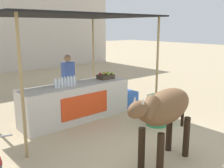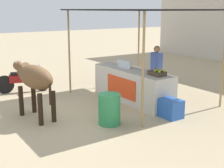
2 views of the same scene
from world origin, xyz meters
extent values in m
plane|color=tan|center=(0.00, 0.00, 0.00)|extent=(60.00, 60.00, 0.00)
cube|color=beige|center=(0.00, 2.20, 0.48)|extent=(3.00, 0.80, 0.96)
cube|color=red|center=(0.00, 1.79, 0.48)|extent=(1.40, 0.02, 0.58)
cube|color=black|center=(0.00, 2.50, 2.70)|extent=(4.20, 3.20, 0.04)
cylinder|color=#997F51|center=(-1.89, 1.06, 1.35)|extent=(0.06, 0.06, 2.70)
cylinder|color=#997F51|center=(1.89, 1.06, 1.35)|extent=(0.06, 0.06, 2.70)
cylinder|color=#997F51|center=(1.89, 3.94, 1.35)|extent=(0.06, 0.06, 2.70)
cylinder|color=silver|center=(-0.62, 2.15, 1.07)|extent=(0.07, 0.07, 0.22)
cylinder|color=white|center=(-0.62, 2.15, 1.19)|extent=(0.04, 0.04, 0.03)
cylinder|color=silver|center=(-0.53, 2.15, 1.07)|extent=(0.07, 0.07, 0.22)
cylinder|color=white|center=(-0.53, 2.15, 1.19)|extent=(0.04, 0.04, 0.03)
cylinder|color=silver|center=(-0.44, 2.15, 1.07)|extent=(0.07, 0.07, 0.22)
cylinder|color=white|center=(-0.44, 2.15, 1.19)|extent=(0.04, 0.04, 0.03)
cylinder|color=silver|center=(-0.35, 2.15, 1.07)|extent=(0.07, 0.07, 0.22)
cylinder|color=white|center=(-0.35, 2.15, 1.19)|extent=(0.04, 0.04, 0.03)
cylinder|color=silver|center=(-0.26, 2.15, 1.07)|extent=(0.07, 0.07, 0.22)
cylinder|color=white|center=(-0.26, 2.15, 1.19)|extent=(0.04, 0.04, 0.03)
cylinder|color=silver|center=(-0.17, 2.15, 1.07)|extent=(0.07, 0.07, 0.22)
cylinder|color=white|center=(-0.17, 2.15, 1.19)|extent=(0.04, 0.04, 0.03)
cylinder|color=silver|center=(-0.08, 2.15, 1.07)|extent=(0.07, 0.07, 0.22)
cylinder|color=white|center=(-0.08, 2.15, 1.19)|extent=(0.04, 0.04, 0.03)
cube|color=#3F3326|center=(1.05, 2.25, 1.02)|extent=(0.44, 0.32, 0.12)
sphere|color=#8CB22D|center=(1.07, 2.16, 1.11)|extent=(0.08, 0.08, 0.08)
sphere|color=#8CB22D|center=(1.22, 2.17, 1.11)|extent=(0.08, 0.08, 0.08)
sphere|color=#B21E19|center=(0.91, 2.33, 1.11)|extent=(0.08, 0.08, 0.08)
sphere|color=#8CB22D|center=(1.00, 2.29, 1.11)|extent=(0.08, 0.08, 0.08)
sphere|color=#8CB22D|center=(1.16, 2.24, 1.11)|extent=(0.08, 0.08, 0.08)
sphere|color=#8CB22D|center=(1.12, 2.26, 1.11)|extent=(0.08, 0.08, 0.08)
sphere|color=#8CB22D|center=(1.22, 2.33, 1.11)|extent=(0.08, 0.08, 0.08)
sphere|color=orange|center=(1.08, 2.35, 1.11)|extent=(0.08, 0.08, 0.08)
cylinder|color=#383842|center=(0.24, 2.95, 0.44)|extent=(0.22, 0.22, 0.88)
cube|color=#3F59A5|center=(0.24, 2.95, 1.16)|extent=(0.34, 0.20, 0.56)
sphere|color=#A87A56|center=(0.24, 2.95, 1.55)|extent=(0.20, 0.20, 0.20)
cube|color=blue|center=(1.76, 2.10, 0.24)|extent=(0.60, 0.44, 0.48)
cylinder|color=#2D8C51|center=(1.30, 0.53, 0.38)|extent=(0.54, 0.54, 0.76)
ellipsoid|color=brown|center=(-0.07, -0.78, 1.08)|extent=(1.46, 0.73, 0.60)
cylinder|color=black|center=(-0.52, -1.03, 0.39)|extent=(0.12, 0.12, 0.78)
cylinder|color=black|center=(-0.58, -0.67, 0.39)|extent=(0.12, 0.12, 0.78)
cylinder|color=black|center=(0.45, -0.88, 0.39)|extent=(0.12, 0.12, 0.78)
cylinder|color=black|center=(0.39, -0.52, 0.39)|extent=(0.12, 0.12, 0.78)
cylinder|color=brown|center=(-0.65, -0.87, 1.19)|extent=(0.48, 0.31, 0.41)
ellipsoid|color=brown|center=(-0.95, -0.91, 1.25)|extent=(0.47, 0.29, 0.26)
cone|color=beige|center=(-0.92, -0.98, 1.39)|extent=(0.05, 0.05, 0.10)
cone|color=beige|center=(-0.94, -0.84, 1.39)|extent=(0.05, 0.05, 0.10)
cylinder|color=black|center=(0.59, -0.67, 0.81)|extent=(0.06, 0.06, 0.60)
camera|label=1|loc=(-3.66, -3.45, 2.45)|focal=42.00mm
camera|label=2|loc=(7.28, -3.39, 2.73)|focal=50.00mm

